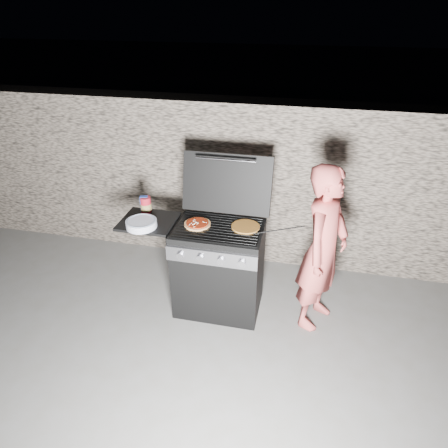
% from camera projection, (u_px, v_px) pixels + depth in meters
% --- Properties ---
extents(ground, '(50.00, 50.00, 0.00)m').
position_uv_depth(ground, '(219.00, 305.00, 4.02)').
color(ground, slate).
extents(stone_wall, '(8.00, 0.35, 1.80)m').
position_uv_depth(stone_wall, '(240.00, 182.00, 4.46)').
color(stone_wall, gray).
rests_on(stone_wall, ground).
extents(gas_grill, '(1.34, 0.79, 0.91)m').
position_uv_depth(gas_grill, '(194.00, 265.00, 3.84)').
color(gas_grill, black).
rests_on(gas_grill, ground).
extents(pizza_topped, '(0.24, 0.24, 0.03)m').
position_uv_depth(pizza_topped, '(197.00, 224.00, 3.59)').
color(pizza_topped, '#AB8050').
rests_on(pizza_topped, gas_grill).
extents(pizza_plain, '(0.29, 0.29, 0.01)m').
position_uv_depth(pizza_plain, '(246.00, 227.00, 3.56)').
color(pizza_plain, gold).
rests_on(pizza_plain, gas_grill).
extents(sauce_jar, '(0.12, 0.12, 0.15)m').
position_uv_depth(sauce_jar, '(146.00, 205.00, 3.80)').
color(sauce_jar, '#A91A28').
rests_on(sauce_jar, gas_grill).
extents(blue_carton, '(0.08, 0.06, 0.16)m').
position_uv_depth(blue_carton, '(144.00, 204.00, 3.81)').
color(blue_carton, blue).
rests_on(blue_carton, gas_grill).
extents(plate_stack, '(0.30, 0.30, 0.06)m').
position_uv_depth(plate_stack, '(141.00, 224.00, 3.57)').
color(plate_stack, silver).
rests_on(plate_stack, gas_grill).
extents(person, '(0.57, 0.68, 1.57)m').
position_uv_depth(person, '(323.00, 249.00, 3.48)').
color(person, '#CB524E').
rests_on(person, ground).
extents(tongs, '(0.40, 0.10, 0.08)m').
position_uv_depth(tongs, '(281.00, 230.00, 3.44)').
color(tongs, black).
rests_on(tongs, gas_grill).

